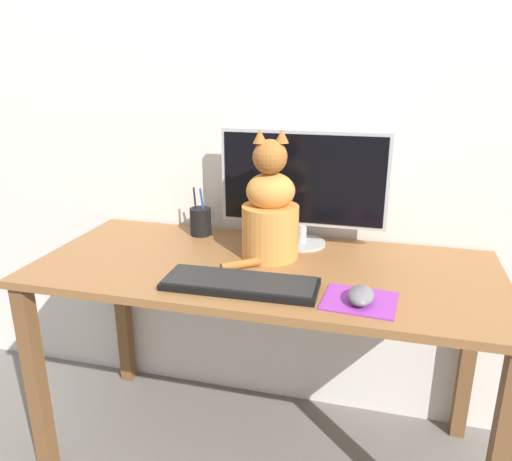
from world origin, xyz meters
name	(u,v)px	position (x,y,z in m)	size (l,w,h in m)	color
ground_plane	(263,451)	(0.00, 0.00, 0.00)	(12.00, 12.00, 0.00)	slate
wall_back	(289,86)	(0.00, 0.35, 1.25)	(7.00, 0.04, 2.50)	silver
desk	(264,293)	(0.00, 0.00, 0.63)	(1.45, 0.63, 0.72)	brown
monitor	(303,184)	(0.08, 0.22, 0.94)	(0.57, 0.17, 0.40)	#B2B2B7
keyboard	(240,283)	(-0.03, -0.17, 0.73)	(0.44, 0.17, 0.02)	black
mousepad_right	(360,301)	(0.31, -0.18, 0.72)	(0.20, 0.18, 0.00)	purple
computer_mouse_right	(361,295)	(0.31, -0.19, 0.75)	(0.07, 0.11, 0.04)	slate
cat	(270,211)	(0.00, 0.08, 0.88)	(0.24, 0.29, 0.42)	#D6893D
pen_cup	(201,221)	(-0.30, 0.23, 0.77)	(0.08, 0.08, 0.18)	black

